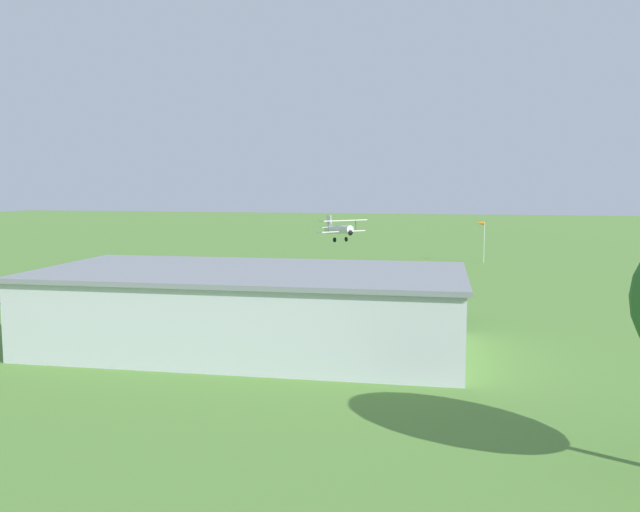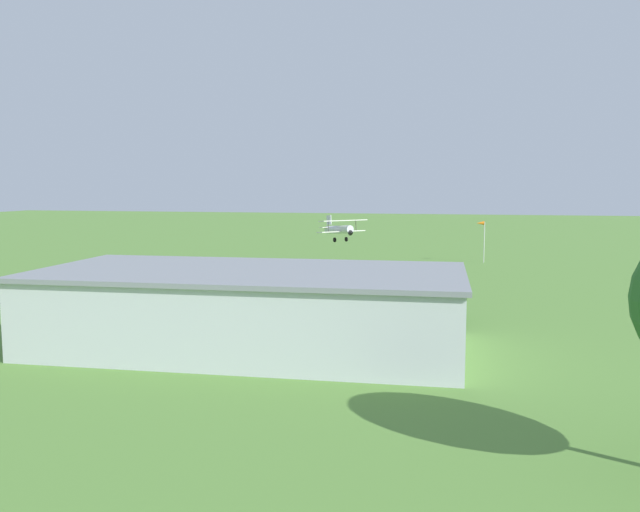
% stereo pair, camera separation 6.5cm
% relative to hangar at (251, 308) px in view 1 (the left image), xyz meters
% --- Properties ---
extents(ground_plane, '(400.00, 400.00, 0.00)m').
position_rel_hangar_xyz_m(ground_plane, '(-1.06, -41.45, -3.03)').
color(ground_plane, '#568438').
extents(hangar, '(32.83, 16.92, 6.05)m').
position_rel_hangar_xyz_m(hangar, '(0.00, 0.00, 0.00)').
color(hangar, silver).
rests_on(hangar, ground_plane).
extents(biplane, '(6.84, 6.84, 3.57)m').
position_rel_hangar_xyz_m(biplane, '(0.86, -40.54, 3.48)').
color(biplane, silver).
extents(car_green, '(2.49, 4.59, 1.59)m').
position_rel_hangar_xyz_m(car_green, '(-14.16, -14.66, -2.20)').
color(car_green, '#1E6B38').
rests_on(car_green, ground_plane).
extents(car_black, '(2.21, 4.48, 1.63)m').
position_rel_hangar_xyz_m(car_black, '(17.27, -12.25, -2.18)').
color(car_black, black).
rests_on(car_black, ground_plane).
extents(car_blue, '(2.39, 4.11, 1.66)m').
position_rel_hangar_xyz_m(car_blue, '(24.70, -14.30, -2.18)').
color(car_blue, '#23389E').
rests_on(car_blue, ground_plane).
extents(car_grey, '(2.12, 4.73, 1.60)m').
position_rel_hangar_xyz_m(car_grey, '(30.83, -13.03, -2.20)').
color(car_grey, slate).
rests_on(car_grey, ground_plane).
extents(person_beside_truck, '(0.54, 0.54, 1.62)m').
position_rel_hangar_xyz_m(person_beside_truck, '(-6.87, -15.98, -2.23)').
color(person_beside_truck, orange).
rests_on(person_beside_truck, ground_plane).
extents(person_by_parked_cars, '(0.54, 0.54, 1.74)m').
position_rel_hangar_xyz_m(person_by_parked_cars, '(-4.63, -18.07, -2.16)').
color(person_by_parked_cars, navy).
rests_on(person_by_parked_cars, ground_plane).
extents(person_walking_on_apron, '(0.54, 0.54, 1.77)m').
position_rel_hangar_xyz_m(person_walking_on_apron, '(14.84, -17.58, -2.15)').
color(person_walking_on_apron, beige).
rests_on(person_walking_on_apron, ground_plane).
extents(windsock, '(1.47, 1.04, 6.69)m').
position_rel_hangar_xyz_m(windsock, '(-18.36, -60.93, 2.83)').
color(windsock, silver).
rests_on(windsock, ground_plane).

